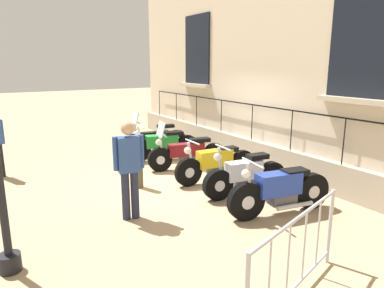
{
  "coord_description": "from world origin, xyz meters",
  "views": [
    {
      "loc": [
        4.26,
        6.8,
        2.65
      ],
      "look_at": [
        0.05,
        0.0,
        0.8
      ],
      "focal_mm": 32.52,
      "sensor_mm": 36.0,
      "label": 1
    }
  ],
  "objects_px": {
    "motorcycle_maroon": "(187,153)",
    "pedestrian_walking": "(129,165)",
    "motorcycle_green": "(163,145)",
    "bollard": "(139,165)",
    "crowd_barrier": "(296,255)",
    "motorcycle_black": "(156,139)",
    "motorcycle_white": "(245,176)",
    "motorcycle_yellow": "(216,163)",
    "motorcycle_blue": "(280,191)"
  },
  "relations": [
    {
      "from": "motorcycle_yellow",
      "to": "pedestrian_walking",
      "type": "height_order",
      "value": "pedestrian_walking"
    },
    {
      "from": "motorcycle_blue",
      "to": "pedestrian_walking",
      "type": "bearing_deg",
      "value": -27.78
    },
    {
      "from": "crowd_barrier",
      "to": "bollard",
      "type": "xyz_separation_m",
      "value": [
        0.01,
        -4.4,
        -0.06
      ]
    },
    {
      "from": "motorcycle_yellow",
      "to": "pedestrian_walking",
      "type": "xyz_separation_m",
      "value": [
        2.43,
        0.85,
        0.55
      ]
    },
    {
      "from": "motorcycle_black",
      "to": "motorcycle_maroon",
      "type": "distance_m",
      "value": 2.03
    },
    {
      "from": "motorcycle_black",
      "to": "motorcycle_white",
      "type": "height_order",
      "value": "motorcycle_black"
    },
    {
      "from": "motorcycle_yellow",
      "to": "motorcycle_green",
      "type": "bearing_deg",
      "value": -84.69
    },
    {
      "from": "motorcycle_black",
      "to": "motorcycle_white",
      "type": "xyz_separation_m",
      "value": [
        0.04,
        4.26,
        0.01
      ]
    },
    {
      "from": "motorcycle_green",
      "to": "motorcycle_yellow",
      "type": "xyz_separation_m",
      "value": [
        -0.21,
        2.25,
        -0.01
      ]
    },
    {
      "from": "bollard",
      "to": "pedestrian_walking",
      "type": "bearing_deg",
      "value": 61.38
    },
    {
      "from": "bollard",
      "to": "pedestrian_walking",
      "type": "height_order",
      "value": "pedestrian_walking"
    },
    {
      "from": "crowd_barrier",
      "to": "motorcycle_maroon",
      "type": "bearing_deg",
      "value": -107.6
    },
    {
      "from": "motorcycle_blue",
      "to": "motorcycle_maroon",
      "type": "bearing_deg",
      "value": -90.6
    },
    {
      "from": "motorcycle_blue",
      "to": "motorcycle_green",
      "type": "bearing_deg",
      "value": -88.49
    },
    {
      "from": "motorcycle_white",
      "to": "motorcycle_yellow",
      "type": "bearing_deg",
      "value": -90.42
    },
    {
      "from": "motorcycle_yellow",
      "to": "pedestrian_walking",
      "type": "bearing_deg",
      "value": 19.31
    },
    {
      "from": "motorcycle_maroon",
      "to": "motorcycle_black",
      "type": "bearing_deg",
      "value": -92.54
    },
    {
      "from": "motorcycle_black",
      "to": "crowd_barrier",
      "type": "relative_size",
      "value": 0.98
    },
    {
      "from": "motorcycle_white",
      "to": "pedestrian_walking",
      "type": "relative_size",
      "value": 1.12
    },
    {
      "from": "motorcycle_green",
      "to": "crowd_barrier",
      "type": "xyz_separation_m",
      "value": [
        1.46,
        6.12,
        0.13
      ]
    },
    {
      "from": "motorcycle_maroon",
      "to": "pedestrian_walking",
      "type": "xyz_separation_m",
      "value": [
        2.37,
        2.04,
        0.57
      ]
    },
    {
      "from": "motorcycle_maroon",
      "to": "motorcycle_blue",
      "type": "xyz_separation_m",
      "value": [
        0.03,
        3.28,
        0.03
      ]
    },
    {
      "from": "motorcycle_blue",
      "to": "pedestrian_walking",
      "type": "height_order",
      "value": "pedestrian_walking"
    },
    {
      "from": "motorcycle_yellow",
      "to": "crowd_barrier",
      "type": "relative_size",
      "value": 1.05
    },
    {
      "from": "motorcycle_maroon",
      "to": "pedestrian_walking",
      "type": "bearing_deg",
      "value": 40.75
    },
    {
      "from": "motorcycle_black",
      "to": "motorcycle_yellow",
      "type": "height_order",
      "value": "motorcycle_black"
    },
    {
      "from": "motorcycle_green",
      "to": "motorcycle_white",
      "type": "relative_size",
      "value": 1.05
    },
    {
      "from": "crowd_barrier",
      "to": "bollard",
      "type": "distance_m",
      "value": 4.4
    },
    {
      "from": "motorcycle_white",
      "to": "motorcycle_blue",
      "type": "distance_m",
      "value": 1.05
    },
    {
      "from": "motorcycle_yellow",
      "to": "pedestrian_walking",
      "type": "relative_size",
      "value": 1.22
    },
    {
      "from": "pedestrian_walking",
      "to": "motorcycle_green",
      "type": "bearing_deg",
      "value": -125.62
    },
    {
      "from": "motorcycle_maroon",
      "to": "motorcycle_yellow",
      "type": "relative_size",
      "value": 0.99
    },
    {
      "from": "motorcycle_maroon",
      "to": "pedestrian_walking",
      "type": "height_order",
      "value": "pedestrian_walking"
    },
    {
      "from": "motorcycle_blue",
      "to": "crowd_barrier",
      "type": "bearing_deg",
      "value": 48.61
    },
    {
      "from": "motorcycle_yellow",
      "to": "crowd_barrier",
      "type": "xyz_separation_m",
      "value": [
        1.67,
        3.87,
        0.13
      ]
    },
    {
      "from": "motorcycle_yellow",
      "to": "motorcycle_blue",
      "type": "distance_m",
      "value": 2.09
    },
    {
      "from": "motorcycle_black",
      "to": "bollard",
      "type": "distance_m",
      "value": 3.19
    },
    {
      "from": "motorcycle_green",
      "to": "motorcycle_blue",
      "type": "relative_size",
      "value": 0.98
    },
    {
      "from": "motorcycle_black",
      "to": "motorcycle_maroon",
      "type": "xyz_separation_m",
      "value": [
        0.09,
        2.03,
        0.01
      ]
    },
    {
      "from": "motorcycle_green",
      "to": "bollard",
      "type": "xyz_separation_m",
      "value": [
        1.47,
        1.72,
        0.07
      ]
    },
    {
      "from": "bollard",
      "to": "pedestrian_walking",
      "type": "distance_m",
      "value": 1.64
    },
    {
      "from": "pedestrian_walking",
      "to": "motorcycle_white",
      "type": "bearing_deg",
      "value": 175.69
    },
    {
      "from": "bollard",
      "to": "motorcycle_white",
      "type": "bearing_deg",
      "value": 136.92
    },
    {
      "from": "motorcycle_yellow",
      "to": "motorcycle_blue",
      "type": "height_order",
      "value": "motorcycle_blue"
    },
    {
      "from": "crowd_barrier",
      "to": "bollard",
      "type": "relative_size",
      "value": 2.01
    },
    {
      "from": "motorcycle_maroon",
      "to": "crowd_barrier",
      "type": "bearing_deg",
      "value": 72.4
    },
    {
      "from": "motorcycle_blue",
      "to": "bollard",
      "type": "relative_size",
      "value": 2.06
    },
    {
      "from": "motorcycle_maroon",
      "to": "motorcycle_blue",
      "type": "bearing_deg",
      "value": 89.4
    },
    {
      "from": "motorcycle_green",
      "to": "motorcycle_maroon",
      "type": "bearing_deg",
      "value": 97.99
    },
    {
      "from": "motorcycle_green",
      "to": "motorcycle_black",
      "type": "bearing_deg",
      "value": -103.81
    }
  ]
}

